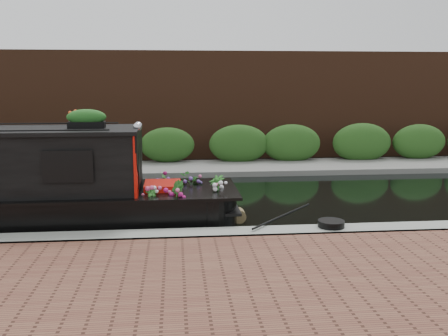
{
  "coord_description": "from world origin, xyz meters",
  "views": [
    {
      "loc": [
        0.19,
        -11.88,
        2.94
      ],
      "look_at": [
        1.3,
        -0.6,
        0.93
      ],
      "focal_mm": 40.0,
      "sensor_mm": 36.0,
      "label": 1
    }
  ],
  "objects": [
    {
      "name": "far_hedge",
      "position": [
        0.0,
        5.1,
        0.0
      ],
      "size": [
        40.0,
        1.1,
        2.8
      ],
      "primitive_type": "cube",
      "color": "#254F1A",
      "rests_on": "ground"
    },
    {
      "name": "near_bank_coping",
      "position": [
        0.0,
        -3.3,
        0.0
      ],
      "size": [
        40.0,
        0.6,
        0.5
      ],
      "primitive_type": "cube",
      "color": "gray",
      "rests_on": "ground"
    },
    {
      "name": "rope_fender",
      "position": [
        1.49,
        -1.84,
        0.14
      ],
      "size": [
        0.28,
        0.31,
        0.28
      ],
      "primitive_type": "cylinder",
      "rotation": [
        1.57,
        0.0,
        0.0
      ],
      "color": "olive",
      "rests_on": "ground"
    },
    {
      "name": "ground",
      "position": [
        0.0,
        0.0,
        0.0
      ],
      "size": [
        80.0,
        80.0,
        0.0
      ],
      "primitive_type": "plane",
      "color": "black",
      "rests_on": "ground"
    },
    {
      "name": "far_bank_path",
      "position": [
        0.0,
        4.2,
        0.0
      ],
      "size": [
        40.0,
        2.4,
        0.34
      ],
      "primitive_type": "cube",
      "color": "slate",
      "rests_on": "ground"
    },
    {
      "name": "coiled_mooring_rope",
      "position": [
        3.04,
        -3.19,
        0.31
      ],
      "size": [
        0.49,
        0.49,
        0.12
      ],
      "primitive_type": "cylinder",
      "color": "black",
      "rests_on": "near_bank_coping"
    },
    {
      "name": "far_brick_wall",
      "position": [
        0.0,
        7.2,
        0.0
      ],
      "size": [
        40.0,
        1.0,
        8.0
      ],
      "primitive_type": "cube",
      "color": "#4A2919",
      "rests_on": "ground"
    }
  ]
}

